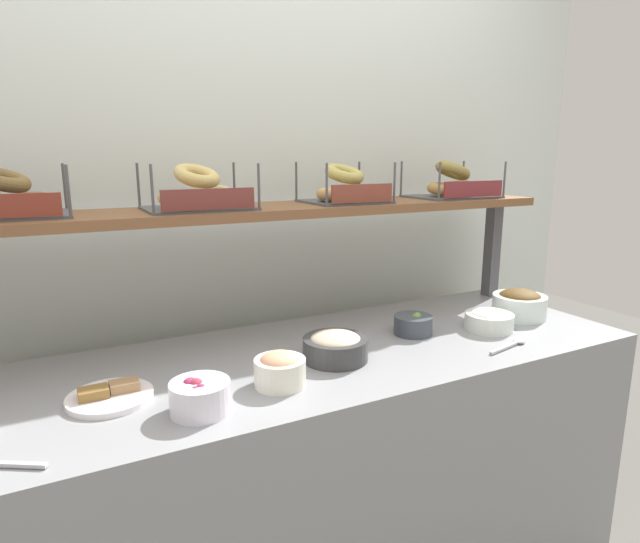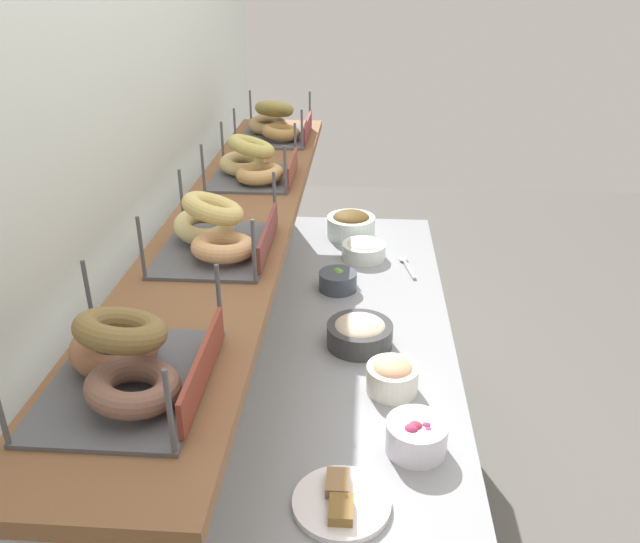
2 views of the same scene
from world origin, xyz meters
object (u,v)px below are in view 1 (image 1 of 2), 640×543
Objects in this scene: bagel_basket_plain at (198,194)px; bagel_basket_everything at (452,185)px; bowl_cream_cheese at (489,319)px; serving_spoon_by_edge at (512,344)px; bowl_chocolate_spread at (519,303)px; bowl_beet_salad at (200,396)px; bowl_tuna_salad at (335,346)px; bagel_basket_sesame at (344,189)px; serving_plate_white at (110,396)px; bowl_veggie_mix at (413,324)px; bowl_lox_spread at (280,369)px; bagel_basket_cinnamon_raisin at (4,200)px.

bagel_basket_plain is 0.97× the size of bagel_basket_everything.
bowl_cream_cheese is 0.17m from serving_spoon_by_edge.
bowl_beet_salad is at bearing -171.67° from bowl_chocolate_spread.
bowl_tuna_salad is 0.60× the size of bagel_basket_plain.
bagel_basket_sesame reaches higher than bowl_tuna_salad.
bowl_beet_salad is 0.92m from bagel_basket_sesame.
serving_plate_white is at bearing -167.34° from bagel_basket_everything.
bagel_basket_plain is 1.01m from bagel_basket_everything.
bagel_basket_sesame is (-0.13, 0.25, 0.44)m from bowl_veggie_mix.
serving_spoon_by_edge is 0.76m from bagel_basket_sesame.
serving_plate_white is at bearing 137.70° from bowl_beet_salad.
bowl_tuna_salad is 1.08× the size of serving_spoon_by_edge.
bagel_basket_plain is at bearing 149.98° from serving_spoon_by_edge.
bowl_lox_spread is at bearing -16.03° from serving_plate_white.
bowl_tuna_salad is at bearing 22.18° from bowl_lox_spread.
bowl_cream_cheese is 0.50× the size of bagel_basket_everything.
bagel_basket_everything is at bearing 12.66° from serving_plate_white.
bowl_veggie_mix is 0.32m from serving_spoon_by_edge.
bowl_beet_salad is at bearing -172.94° from bowl_cream_cheese.
bowl_cream_cheese is at bearing -20.20° from bagel_basket_plain.
bagel_basket_plain is at bearing 159.02° from bowl_veggie_mix.
serving_spoon_by_edge is (0.55, -0.16, -0.03)m from bowl_tuna_salad.
bowl_veggie_mix is at bearing 12.91° from bowl_tuna_salad.
bowl_cream_cheese is (0.61, -0.01, -0.01)m from bowl_tuna_salad.
bowl_beet_salad is 1.00m from serving_spoon_by_edge.
bagel_basket_sesame is (-0.39, 0.34, 0.44)m from bowl_cream_cheese.
bowl_beet_salad is 0.65m from bagel_basket_plain.
bowl_cream_cheese is 1.07m from bagel_basket_plain.
bagel_basket_cinnamon_raisin is (-1.63, 0.31, 0.42)m from bowl_chocolate_spread.
bowl_lox_spread reaches higher than bowl_tuna_salad.
serving_spoon_by_edge is 0.63× the size of bagel_basket_sesame.
bowl_chocolate_spread is at bearing 39.09° from serving_spoon_by_edge.
bowl_tuna_salad is at bearing -23.57° from bagel_basket_cinnamon_raisin.
bowl_cream_cheese is 0.53× the size of bagel_basket_cinnamon_raisin.
bowl_tuna_salad is 0.93× the size of serving_plate_white.
bowl_chocolate_spread is at bearing 7.50° from bowl_lox_spread.
bagel_basket_plain reaches higher than bagel_basket_sesame.
serving_spoon_by_edge is at bearing -5.68° from bowl_lox_spread.
bagel_basket_everything is (0.15, 0.49, 0.47)m from serving_spoon_by_edge.
bowl_lox_spread is 0.23m from bowl_beet_salad.
bagel_basket_sesame is (0.22, 0.33, 0.43)m from bowl_tuna_salad.
bagel_basket_plain is (-0.65, 0.25, 0.44)m from bowl_veggie_mix.
bowl_beet_salad is 0.45× the size of bagel_basket_plain.
bagel_basket_plain is (0.32, 0.30, 0.47)m from serving_plate_white.
bagel_basket_sesame is at bearing 35.30° from bowl_beet_salad.
bowl_tuna_salad is at bearing 179.42° from bowl_cream_cheese.
bagel_basket_everything is at bearing 34.72° from bowl_veggie_mix.
serving_spoon_by_edge is 0.70m from bagel_basket_everything.
serving_spoon_by_edge is at bearing -109.65° from bowl_cream_cheese.
bowl_lox_spread is 0.96× the size of bowl_beet_salad.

